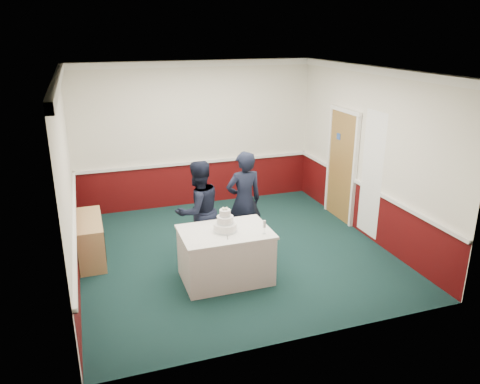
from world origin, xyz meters
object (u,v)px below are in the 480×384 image
object	(u,v)px
person_man	(198,211)
person_woman	(244,201)
sideboard	(91,239)
cake_knife	(227,236)
cake_table	(226,255)
champagne_flute	(264,225)
wedding_cake	(225,224)

from	to	relation	value
person_man	person_woman	size ratio (longest dim) A/B	0.96
sideboard	cake_knife	distance (m)	2.44
cake_table	person_woman	world-z (taller)	person_woman
cake_knife	person_woman	bearing A→B (deg)	74.42
cake_knife	person_woman	distance (m)	1.27
cake_knife	sideboard	bearing A→B (deg)	154.82
sideboard	cake_table	bearing A→B (deg)	-35.18
champagne_flute	person_woman	distance (m)	1.19
cake_knife	person_man	bearing A→B (deg)	113.90
cake_table	sideboard	bearing A→B (deg)	144.82
champagne_flute	person_man	distance (m)	1.30
person_woman	sideboard	bearing A→B (deg)	-13.70
champagne_flute	person_woman	bearing A→B (deg)	84.99
cake_knife	champagne_flute	world-z (taller)	champagne_flute
wedding_cake	person_man	size ratio (longest dim) A/B	0.22
person_woman	cake_knife	bearing A→B (deg)	56.10
cake_table	cake_knife	xyz separation A→B (m)	(-0.03, -0.20, 0.39)
person_man	person_woman	distance (m)	0.81
sideboard	champagne_flute	size ratio (longest dim) A/B	5.85
sideboard	cake_knife	bearing A→B (deg)	-39.50
sideboard	cake_knife	size ratio (longest dim) A/B	5.45
cake_table	person_woman	bearing A→B (deg)	56.21
wedding_cake	person_man	distance (m)	0.84
cake_table	person_man	distance (m)	0.94
cake_table	champagne_flute	world-z (taller)	champagne_flute
cake_knife	champagne_flute	xyz separation A→B (m)	(0.53, -0.08, 0.14)
champagne_flute	cake_knife	bearing A→B (deg)	171.42
sideboard	champagne_flute	world-z (taller)	champagne_flute
person_man	person_woman	xyz separation A→B (m)	(0.80, 0.09, 0.03)
sideboard	person_woman	xyz separation A→B (m)	(2.49, -0.42, 0.51)
cake_knife	wedding_cake	bearing A→B (deg)	95.79
sideboard	person_man	distance (m)	1.82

